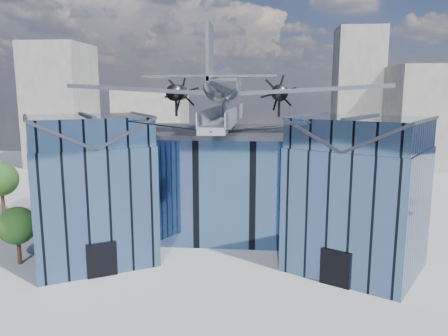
{
  "coord_description": "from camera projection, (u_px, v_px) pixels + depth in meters",
  "views": [
    {
      "loc": [
        3.35,
        -34.09,
        13.66
      ],
      "look_at": [
        0.0,
        2.0,
        7.2
      ],
      "focal_mm": 35.0,
      "sensor_mm": 36.0,
      "label": 1
    }
  ],
  "objects": [
    {
      "name": "tree_plaza_w",
      "position": [
        17.0,
        226.0,
        34.3
      ],
      "size": [
        3.56,
        3.56,
        4.68
      ],
      "rotation": [
        0.0,
        0.0,
        0.21
      ],
      "color": "#302013",
      "rests_on": "ground"
    },
    {
      "name": "tree_side_w",
      "position": [
        1.0,
        179.0,
        48.19
      ],
      "size": [
        4.04,
        4.04,
        5.89
      ],
      "rotation": [
        0.0,
        0.0,
        -0.08
      ],
      "color": "#302013",
      "rests_on": "ground"
    },
    {
      "name": "ground_plane",
      "position": [
        222.0,
        258.0,
        36.12
      ],
      "size": [
        120.0,
        120.0,
        0.0
      ],
      "primitive_type": "plane",
      "color": "gray"
    },
    {
      "name": "museum",
      "position": [
        228.0,
        178.0,
        40.85
      ],
      "size": [
        32.88,
        24.5,
        17.6
      ],
      "color": "#436389",
      "rests_on": "ground"
    },
    {
      "name": "bg_towers",
      "position": [
        255.0,
        110.0,
        83.73
      ],
      "size": [
        77.0,
        24.5,
        26.0
      ],
      "color": "gray",
      "rests_on": "ground"
    }
  ]
}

